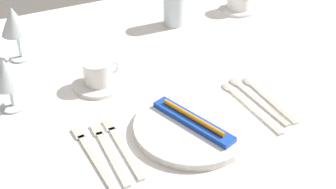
% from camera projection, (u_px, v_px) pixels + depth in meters
% --- Properties ---
extents(dining_table, '(1.80, 1.11, 0.74)m').
position_uv_depth(dining_table, '(138.00, 108.00, 1.14)').
color(dining_table, white).
rests_on(dining_table, ground).
extents(dinner_plate, '(0.26, 0.26, 0.02)m').
position_uv_depth(dinner_plate, '(193.00, 127.00, 0.93)').
color(dinner_plate, white).
rests_on(dinner_plate, dining_table).
extents(toothbrush_package, '(0.10, 0.21, 0.02)m').
position_uv_depth(toothbrush_package, '(193.00, 121.00, 0.92)').
color(toothbrush_package, blue).
rests_on(toothbrush_package, dinner_plate).
extents(fork_outer, '(0.02, 0.20, 0.00)m').
position_uv_depth(fork_outer, '(121.00, 145.00, 0.89)').
color(fork_outer, beige).
rests_on(fork_outer, dining_table).
extents(fork_inner, '(0.02, 0.21, 0.00)m').
position_uv_depth(fork_inner, '(108.00, 150.00, 0.88)').
color(fork_inner, beige).
rests_on(fork_inner, dining_table).
extents(fork_salad, '(0.03, 0.22, 0.00)m').
position_uv_depth(fork_salad, '(92.00, 155.00, 0.87)').
color(fork_salad, beige).
rests_on(fork_salad, dining_table).
extents(spoon_soup, '(0.03, 0.23, 0.01)m').
position_uv_depth(spoon_soup, '(243.00, 101.00, 1.02)').
color(spoon_soup, beige).
rests_on(spoon_soup, dining_table).
extents(spoon_dessert, '(0.03, 0.22, 0.01)m').
position_uv_depth(spoon_dessert, '(251.00, 95.00, 1.05)').
color(spoon_dessert, beige).
rests_on(spoon_dessert, dining_table).
extents(spoon_tea, '(0.03, 0.21, 0.01)m').
position_uv_depth(spoon_tea, '(262.00, 93.00, 1.05)').
color(spoon_tea, beige).
rests_on(spoon_tea, dining_table).
extents(saucer_left, '(0.13, 0.13, 0.01)m').
position_uv_depth(saucer_left, '(238.00, 9.00, 1.46)').
color(saucer_left, white).
rests_on(saucer_left, dining_table).
extents(saucer_right, '(0.13, 0.13, 0.01)m').
position_uv_depth(saucer_right, '(99.00, 84.00, 1.08)').
color(saucer_right, white).
rests_on(saucer_right, dining_table).
extents(coffee_cup_right, '(0.09, 0.07, 0.06)m').
position_uv_depth(coffee_cup_right, '(98.00, 72.00, 1.06)').
color(coffee_cup_right, white).
rests_on(coffee_cup_right, saucer_right).
extents(wine_glass_centre, '(0.08, 0.08, 0.13)m').
position_uv_depth(wine_glass_centre, '(6.00, 75.00, 0.96)').
color(wine_glass_centre, silver).
rests_on(wine_glass_centre, dining_table).
extents(wine_glass_left, '(0.08, 0.08, 0.15)m').
position_uv_depth(wine_glass_left, '(14.00, 23.00, 1.13)').
color(wine_glass_left, silver).
rests_on(wine_glass_left, dining_table).
extents(drink_tumbler, '(0.07, 0.07, 0.13)m').
position_uv_depth(drink_tumbler, '(174.00, 8.00, 1.34)').
color(drink_tumbler, silver).
rests_on(drink_tumbler, dining_table).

